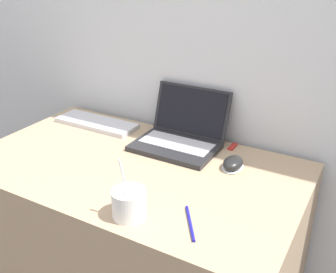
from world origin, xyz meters
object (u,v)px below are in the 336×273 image
Objects in this scene: laptop at (181,134)px; computer_mouse at (233,163)px; drink_cup at (129,203)px; external_keyboard at (96,123)px; pen at (190,223)px; usb_stick at (233,147)px.

laptop is 3.12× the size of computer_mouse.
drink_cup reaches higher than external_keyboard.
laptop is 0.52m from pen.
computer_mouse reaches higher than usb_stick.
usb_stick is (0.10, 0.58, -0.04)m from drink_cup.
computer_mouse is 0.76× the size of pen.
usb_stick is at bearing 97.92° from pen.
laptop is at bearing 163.08° from computer_mouse.
external_keyboard is 2.79× the size of pen.
computer_mouse is 0.27× the size of external_keyboard.
laptop is at bearing 1.04° from external_keyboard.
external_keyboard is 6.35× the size of usb_stick.
laptop is 1.70× the size of drink_cup.
pen is (0.01, -0.37, -0.01)m from computer_mouse.
pen is at bearing 17.01° from drink_cup.
computer_mouse is at bearing 91.94° from pen.
drink_cup is 1.40× the size of pen.
laptop reaches higher than pen.
drink_cup reaches higher than usb_stick.
external_keyboard is (-0.52, 0.49, -0.04)m from drink_cup.
computer_mouse is 0.68m from external_keyboard.
drink_cup is 0.71m from external_keyboard.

